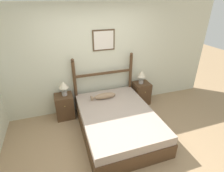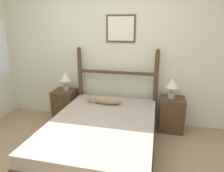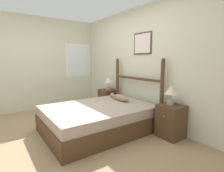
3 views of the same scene
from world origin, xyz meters
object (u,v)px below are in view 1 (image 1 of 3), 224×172
object	(u,v)px
nightstand_left	(65,106)
nightstand_right	(141,93)
bed	(117,122)
table_lamp_left	(63,86)
fish_pillow	(104,96)
table_lamp_right	(142,75)

from	to	relation	value
nightstand_left	nightstand_right	xyz separation A→B (m)	(2.02, 0.00, 0.00)
bed	nightstand_right	xyz separation A→B (m)	(1.01, 0.88, 0.05)
nightstand_right	table_lamp_left	size ratio (longest dim) A/B	1.68
nightstand_left	nightstand_right	world-z (taller)	same
fish_pillow	nightstand_right	bearing A→B (deg)	13.45
bed	nightstand_right	size ratio (longest dim) A/B	3.47
nightstand_left	nightstand_right	bearing A→B (deg)	0.00
nightstand_right	fish_pillow	distance (m)	1.19
nightstand_right	table_lamp_right	bearing A→B (deg)	167.45
table_lamp_left	fish_pillow	world-z (taller)	table_lamp_left
table_lamp_left	fish_pillow	distance (m)	0.94
nightstand_left	table_lamp_left	bearing A→B (deg)	19.74
table_lamp_left	table_lamp_right	xyz separation A→B (m)	(1.95, -0.01, 0.00)
table_lamp_right	fish_pillow	bearing A→B (deg)	-165.84
nightstand_left	table_lamp_left	xyz separation A→B (m)	(0.04, 0.01, 0.53)
bed	table_lamp_right	bearing A→B (deg)	42.22
bed	nightstand_left	bearing A→B (deg)	138.90
table_lamp_left	fish_pillow	size ratio (longest dim) A/B	0.60
nightstand_right	fish_pillow	world-z (taller)	fish_pillow
nightstand_right	nightstand_left	bearing A→B (deg)	180.00
table_lamp_right	table_lamp_left	bearing A→B (deg)	179.81
nightstand_right	table_lamp_right	size ratio (longest dim) A/B	1.68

